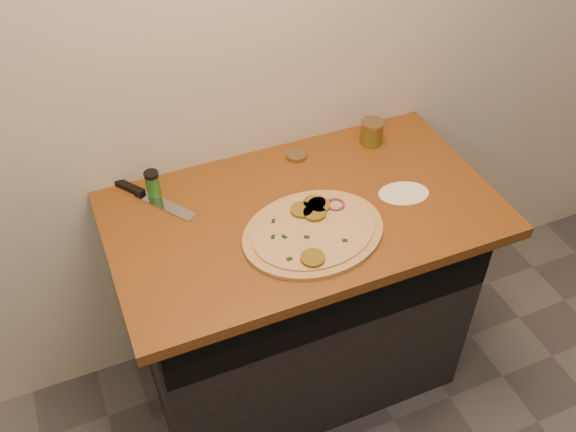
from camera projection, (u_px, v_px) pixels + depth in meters
name	position (u px, v px, depth m)	size (l,w,h in m)	color
cabinet	(297.00, 300.00, 2.31)	(1.10, 0.60, 0.86)	black
countertop	(303.00, 213.00, 1.99)	(1.20, 0.70, 0.04)	brown
pizza	(313.00, 231.00, 1.89)	(0.48, 0.48, 0.03)	tan
chefs_knife	(146.00, 195.00, 2.01)	(0.21, 0.28, 0.02)	#B7BAC1
mason_jar_lid	(296.00, 155.00, 2.16)	(0.08, 0.08, 0.02)	#9C845A
salsa_jar	(372.00, 132.00, 2.20)	(0.08, 0.08, 0.09)	maroon
spice_shaker	(153.00, 184.00, 1.99)	(0.05, 0.05, 0.09)	#22601E
flour_spill	(404.00, 193.00, 2.03)	(0.16, 0.16, 0.00)	silver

